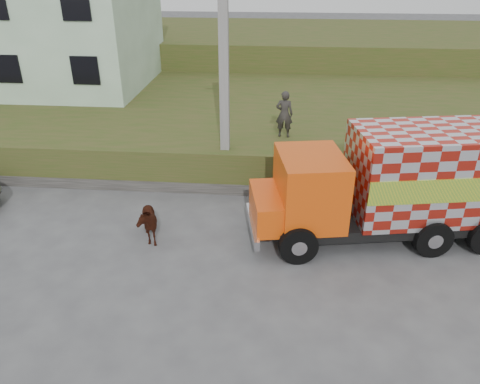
# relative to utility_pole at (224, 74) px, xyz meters

# --- Properties ---
(ground) EXTENTS (120.00, 120.00, 0.00)m
(ground) POSITION_rel_utility_pole_xyz_m (1.00, -4.60, -4.08)
(ground) COLOR #474749
(ground) RESTS_ON ground
(embankment) EXTENTS (40.00, 12.00, 1.50)m
(embankment) POSITION_rel_utility_pole_xyz_m (1.00, 5.40, -3.33)
(embankment) COLOR #324818
(embankment) RESTS_ON ground
(embankment_far) EXTENTS (40.00, 12.00, 3.00)m
(embankment_far) POSITION_rel_utility_pole_xyz_m (1.00, 17.40, -2.58)
(embankment_far) COLOR #324818
(embankment_far) RESTS_ON ground
(retaining_strip) EXTENTS (16.00, 0.50, 0.40)m
(retaining_strip) POSITION_rel_utility_pole_xyz_m (-1.00, -0.40, -3.88)
(retaining_strip) COLOR #595651
(retaining_strip) RESTS_ON ground
(building) EXTENTS (10.00, 8.00, 6.00)m
(building) POSITION_rel_utility_pole_xyz_m (-10.00, 8.40, 0.42)
(building) COLOR silver
(building) RESTS_ON embankment
(utility_pole) EXTENTS (1.20, 0.30, 8.00)m
(utility_pole) POSITION_rel_utility_pole_xyz_m (0.00, 0.00, 0.00)
(utility_pole) COLOR gray
(utility_pole) RESTS_ON ground
(cargo_truck) EXTENTS (7.70, 3.64, 3.30)m
(cargo_truck) POSITION_rel_utility_pole_xyz_m (5.23, -2.78, -2.37)
(cargo_truck) COLOR black
(cargo_truck) RESTS_ON ground
(cow) EXTENTS (1.18, 1.58, 1.22)m
(cow) POSITION_rel_utility_pole_xyz_m (-1.95, -3.62, -3.47)
(cow) COLOR black
(cow) RESTS_ON ground
(pedestrian) EXTENTS (0.66, 0.46, 1.72)m
(pedestrian) POSITION_rel_utility_pole_xyz_m (2.02, 1.37, -1.72)
(pedestrian) COLOR #282524
(pedestrian) RESTS_ON embankment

